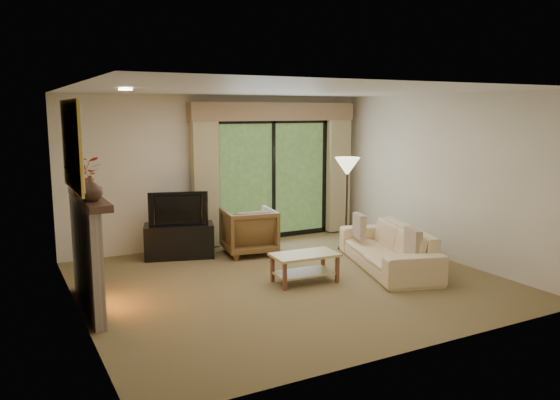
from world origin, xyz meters
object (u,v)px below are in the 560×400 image
media_console (179,241)px  coffee_table (305,268)px  sofa (388,248)px  armchair (249,231)px

media_console → coffee_table: media_console is taller
media_console → sofa: sofa is taller
coffee_table → armchair: bearing=95.0°
media_console → coffee_table: bearing=-44.8°
coffee_table → media_console: bearing=122.2°
media_console → armchair: armchair is taller
media_console → armchair: (1.08, -0.32, 0.11)m
armchair → sofa: (1.48, -1.74, -0.06)m
armchair → coffee_table: size_ratio=0.93×
media_console → armchair: 1.13m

